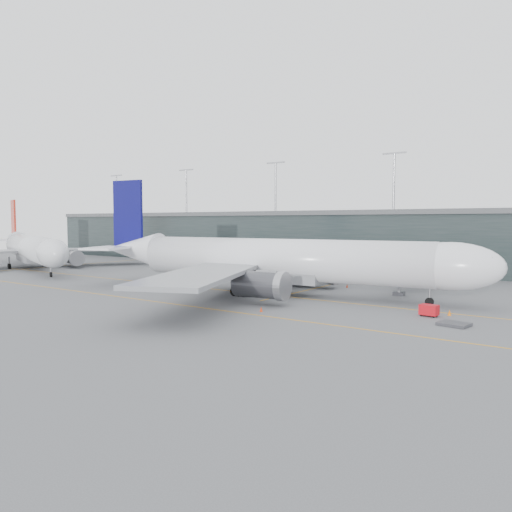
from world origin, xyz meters
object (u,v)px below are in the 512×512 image
Objects in this scene: second_aircraft at (32,248)px; gse_cart at (429,310)px; jet_bridge at (421,264)px; main_aircraft at (275,260)px.

gse_cart is at bearing 17.65° from second_aircraft.
gse_cart is at bearing -75.28° from jet_bridge.
main_aircraft is 30.75× the size of gse_cart.
main_aircraft reaches higher than gse_cart.
second_aircraft is 104.21m from gse_cart.
second_aircraft is (-93.88, -22.65, 0.98)m from jet_bridge.
second_aircraft is (-76.46, 1.04, -0.46)m from main_aircraft.
main_aircraft reaches higher than second_aircraft.
gse_cart is (10.04, -29.08, -3.48)m from jet_bridge.
main_aircraft is 1.13× the size of second_aircraft.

